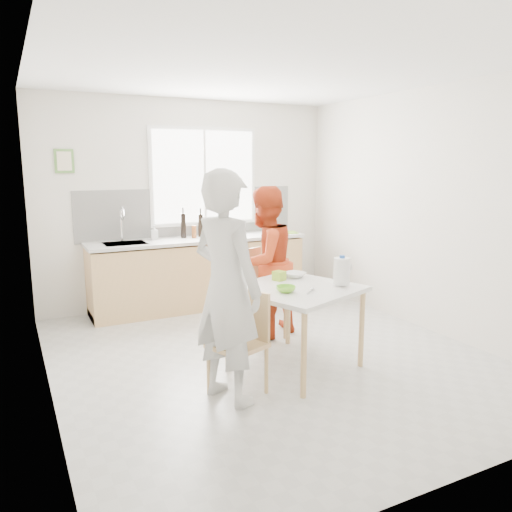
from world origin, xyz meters
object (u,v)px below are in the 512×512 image
at_px(bowl_white, 295,275).
at_px(chair_far, 255,290).
at_px(person_white, 227,288).
at_px(person_red, 264,262).
at_px(milk_jug, 342,271).
at_px(bowl_green, 286,289).
at_px(wine_bottle_a, 183,226).
at_px(wine_bottle_b, 201,225).
at_px(dining_table, 295,295).
at_px(chair_left, 243,338).

bearing_deg(bowl_white, chair_far, 105.42).
distance_m(chair_far, person_white, 1.52).
height_order(person_red, milk_jug, person_red).
relative_size(bowl_green, wine_bottle_a, 0.54).
bearing_deg(bowl_green, wine_bottle_b, 86.38).
height_order(person_red, wine_bottle_a, person_red).
distance_m(dining_table, milk_jug, 0.48).
relative_size(chair_left, person_white, 0.46).
distance_m(chair_far, wine_bottle_b, 1.60).
bearing_deg(person_white, dining_table, -90.00).
xyz_separation_m(person_white, person_red, (0.97, 1.21, -0.10)).
height_order(dining_table, bowl_green, bowl_green).
relative_size(chair_far, wine_bottle_b, 3.21).
relative_size(dining_table, chair_left, 1.51).
distance_m(dining_table, bowl_green, 0.23).
bearing_deg(wine_bottle_b, milk_jug, -80.79).
relative_size(bowl_white, milk_jug, 0.78).
bearing_deg(wine_bottle_a, chair_far, -78.89).
bearing_deg(chair_left, bowl_white, 104.23).
height_order(bowl_green, bowl_white, bowl_green).
distance_m(person_red, bowl_green, 1.08).
relative_size(chair_far, person_white, 0.53).
bearing_deg(wine_bottle_a, bowl_green, -88.12).
height_order(dining_table, chair_far, chair_far).
distance_m(bowl_white, wine_bottle_b, 2.08).
xyz_separation_m(bowl_white, wine_bottle_b, (-0.21, 2.06, 0.28)).
bearing_deg(bowl_white, chair_left, -145.36).
xyz_separation_m(person_white, bowl_green, (0.64, 0.18, -0.12)).
distance_m(person_red, bowl_white, 0.58).
bearing_deg(dining_table, wine_bottle_b, 90.27).
relative_size(bowl_green, bowl_white, 0.83).
distance_m(person_white, wine_bottle_a, 2.75).
relative_size(dining_table, wine_bottle_a, 4.00).
bearing_deg(chair_left, milk_jug, 74.43).
bearing_deg(dining_table, milk_jug, -20.59).
bearing_deg(person_white, chair_left, -90.00).
height_order(wine_bottle_a, wine_bottle_b, wine_bottle_a).
xyz_separation_m(chair_far, bowl_white, (0.15, -0.55, 0.26)).
relative_size(dining_table, chair_far, 1.33).
distance_m(wine_bottle_a, wine_bottle_b, 0.24).
bearing_deg(chair_far, wine_bottle_a, 80.70).
distance_m(bowl_green, wine_bottle_a, 2.52).
relative_size(person_red, wine_bottle_b, 5.46).
bearing_deg(chair_far, chair_left, -141.54).
distance_m(chair_left, person_red, 1.45).
bearing_deg(person_red, milk_jug, 82.47).
height_order(person_white, milk_jug, person_white).
height_order(person_white, bowl_green, person_white).
bearing_deg(wine_bottle_a, wine_bottle_b, 1.89).
xyz_separation_m(chair_left, bowl_green, (0.47, 0.12, 0.33)).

